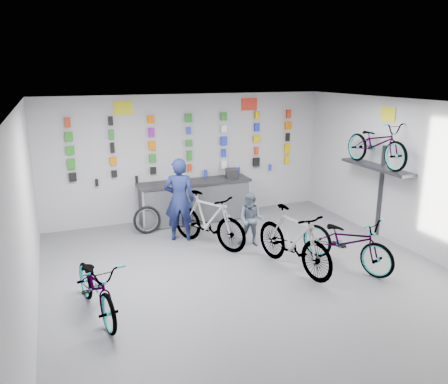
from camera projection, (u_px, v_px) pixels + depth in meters
name	position (u px, v px, depth m)	size (l,w,h in m)	color
floor	(260.00, 285.00, 7.42)	(8.00, 8.00, 0.00)	#525257
ceiling	(264.00, 106.00, 6.62)	(8.00, 8.00, 0.00)	white
wall_back	(188.00, 157.00, 10.60)	(7.00, 7.00, 0.00)	#ACACAF
wall_left	(25.00, 228.00, 5.78)	(8.00, 8.00, 0.00)	#ACACAF
wall_right	(428.00, 181.00, 8.26)	(8.00, 8.00, 0.00)	#ACACAF
counter	(195.00, 202.00, 10.46)	(2.70, 0.66, 1.00)	black
merch_wall	(189.00, 145.00, 10.46)	(5.57, 0.08, 1.56)	black
wall_bracket	(377.00, 171.00, 9.29)	(0.39, 1.90, 2.00)	#333338
sign_left	(123.00, 108.00, 9.73)	(0.42, 0.02, 0.30)	yellow
sign_right	(249.00, 104.00, 10.83)	(0.42, 0.02, 0.30)	red
sign_side	(388.00, 114.00, 9.03)	(0.02, 0.40, 0.30)	yellow
bike_left	(96.00, 286.00, 6.41)	(0.61, 1.75, 0.92)	gray
bike_center	(293.00, 240.00, 7.86)	(0.54, 1.93, 1.16)	gray
bike_right	(346.00, 241.00, 8.01)	(0.66, 1.90, 1.00)	gray
bike_service	(208.00, 220.00, 8.95)	(0.53, 1.89, 1.14)	gray
bike_wall	(377.00, 144.00, 9.10)	(0.63, 1.80, 0.95)	gray
clerk	(179.00, 200.00, 9.20)	(0.65, 0.43, 1.79)	#151C49
customer	(251.00, 220.00, 8.97)	(0.55, 0.43, 1.12)	#4E5C6D
spare_wheel	(147.00, 220.00, 9.73)	(0.63, 0.20, 0.62)	black
register	(232.00, 173.00, 10.65)	(0.28, 0.30, 0.22)	black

